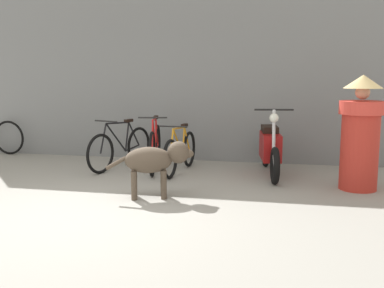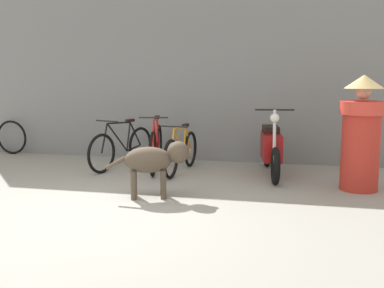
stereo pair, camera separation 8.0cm
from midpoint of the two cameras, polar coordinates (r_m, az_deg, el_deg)
name	(u,v)px [view 2 (the right image)]	position (r m, az deg, el deg)	size (l,w,h in m)	color
ground_plane	(86,215)	(5.33, -12.88, -8.77)	(60.00, 60.00, 0.00)	gray
shop_wall_back	(170,70)	(8.54, -2.60, 9.42)	(8.06, 0.20, 3.38)	slate
bicycle_0	(122,148)	(7.81, -8.57, -0.46)	(0.61, 1.64, 0.85)	black
bicycle_1	(156,148)	(7.54, -4.27, -0.48)	(0.47, 1.65, 0.93)	black
bicycle_2	(181,152)	(7.37, -1.06, -1.06)	(0.46, 1.61, 0.81)	black
motorcycle	(271,148)	(7.26, 10.33, -0.55)	(0.58, 1.85, 1.09)	black
stray_dog	(156,160)	(5.82, -4.26, -2.03)	(1.11, 0.55, 0.74)	#4C3F33
person_in_robes	(361,132)	(6.59, 21.02, 1.38)	(0.83, 0.83, 1.59)	#B72D23
spare_tire_left	(12,137)	(9.76, -21.71, 0.80)	(0.69, 0.08, 0.69)	black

